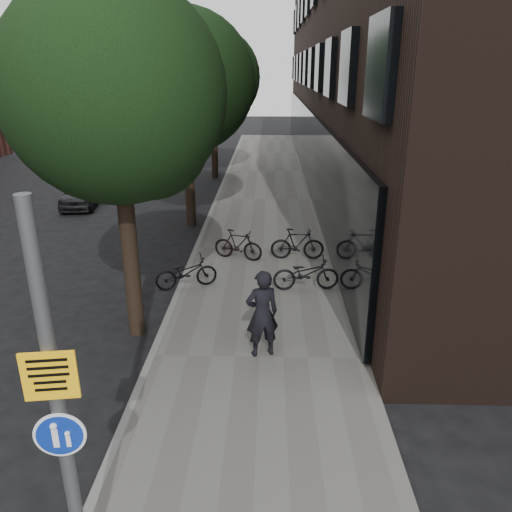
{
  "coord_description": "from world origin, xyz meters",
  "views": [
    {
      "loc": [
        0.42,
        -5.62,
        5.74
      ],
      "look_at": [
        0.16,
        4.28,
        2.0
      ],
      "focal_mm": 35.0,
      "sensor_mm": 36.0,
      "label": 1
    }
  ],
  "objects_px": {
    "parked_bike_facade_near": "(306,273)",
    "parked_car_near": "(82,192)",
    "pedestrian": "(262,314)",
    "signpost": "(59,411)"
  },
  "relations": [
    {
      "from": "parked_bike_facade_near",
      "to": "parked_car_near",
      "type": "relative_size",
      "value": 0.49
    },
    {
      "from": "pedestrian",
      "to": "parked_bike_facade_near",
      "type": "xyz_separation_m",
      "value": [
        1.13,
        3.3,
        -0.48
      ]
    },
    {
      "from": "pedestrian",
      "to": "parked_bike_facade_near",
      "type": "bearing_deg",
      "value": -125.81
    },
    {
      "from": "signpost",
      "to": "parked_car_near",
      "type": "bearing_deg",
      "value": 101.38
    },
    {
      "from": "pedestrian",
      "to": "parked_car_near",
      "type": "relative_size",
      "value": 0.53
    },
    {
      "from": "parked_bike_facade_near",
      "to": "signpost",
      "type": "bearing_deg",
      "value": 154.26
    },
    {
      "from": "parked_bike_facade_near",
      "to": "parked_car_near",
      "type": "distance_m",
      "value": 12.94
    },
    {
      "from": "signpost",
      "to": "pedestrian",
      "type": "xyz_separation_m",
      "value": [
        2.02,
        4.9,
        -1.38
      ]
    },
    {
      "from": "signpost",
      "to": "parked_bike_facade_near",
      "type": "distance_m",
      "value": 8.98
    },
    {
      "from": "signpost",
      "to": "parked_bike_facade_near",
      "type": "height_order",
      "value": "signpost"
    }
  ]
}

